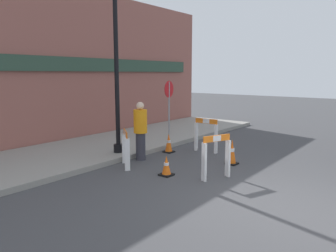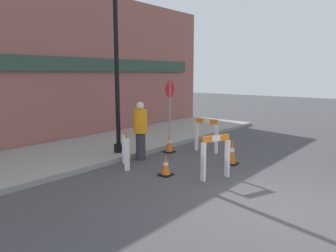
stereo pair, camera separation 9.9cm
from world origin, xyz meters
name	(u,v)px [view 1 (the left image)]	position (x,y,z in m)	size (l,w,h in m)	color
ground_plane	(272,207)	(0.00, 0.00, 0.00)	(60.00, 60.00, 0.00)	#424244
sidewalk_slab	(72,154)	(0.00, 6.21, 0.07)	(18.00, 3.42, 0.14)	gray
storefront_facade	(35,65)	(0.00, 8.00, 2.75)	(18.00, 0.22, 5.50)	#93564C
streetlamp_post	(115,21)	(0.81, 5.02, 3.94)	(0.44, 0.44, 5.98)	black
stop_sign	(169,100)	(3.56, 5.24, 1.53)	(0.60, 0.10, 2.07)	gray
barricade_0	(206,134)	(2.96, 3.29, 0.57)	(0.17, 0.77, 1.07)	white
barricade_1	(126,147)	(0.19, 4.08, 0.53)	(0.60, 0.70, 0.99)	white
barricade_2	(216,156)	(0.79, 1.67, 0.56)	(0.76, 0.41, 1.05)	white
traffic_cone_0	(232,152)	(2.16, 1.96, 0.34)	(0.30, 0.30, 0.70)	black
traffic_cone_1	(166,166)	(0.26, 2.75, 0.24)	(0.30, 0.30, 0.50)	black
traffic_cone_2	(169,143)	(2.18, 4.18, 0.29)	(0.30, 0.30, 0.61)	black
person_worker	(140,129)	(0.96, 4.25, 0.89)	(0.50, 0.50, 1.68)	#33333D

